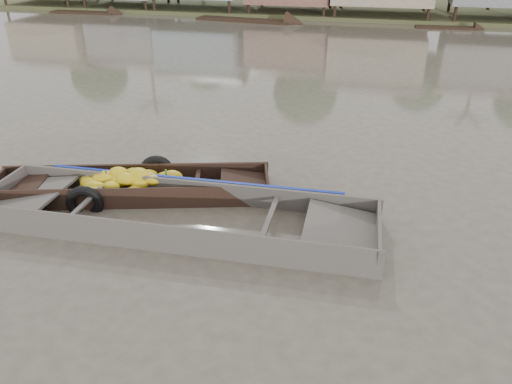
# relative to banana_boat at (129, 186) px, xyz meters

# --- Properties ---
(ground) EXTENTS (120.00, 120.00, 0.00)m
(ground) POSITION_rel_banana_boat_xyz_m (2.45, -1.47, -0.20)
(ground) COLOR #4A4338
(ground) RESTS_ON ground
(banana_boat) EXTENTS (6.43, 3.15, 0.89)m
(banana_boat) POSITION_rel_banana_boat_xyz_m (0.00, 0.00, 0.00)
(banana_boat) COLOR black
(banana_boat) RESTS_ON ground
(viewer_boat) EXTENTS (8.32, 2.42, 0.66)m
(viewer_boat) POSITION_rel_banana_boat_xyz_m (1.57, -0.94, -0.12)
(viewer_boat) COLOR #49433D
(viewer_boat) RESTS_ON ground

